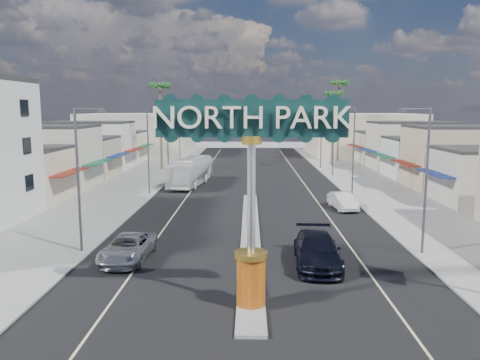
{
  "coord_description": "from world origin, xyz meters",
  "views": [
    {
      "loc": [
        -0.08,
        -18.11,
        8.91
      ],
      "look_at": [
        -0.69,
        11.5,
        4.4
      ],
      "focal_mm": 35.0,
      "sensor_mm": 36.0,
      "label": 1
    }
  ],
  "objects_px": {
    "gateway_sign": "(251,178)",
    "streetlight_r_mid": "(352,147)",
    "traffic_signal_left": "(181,144)",
    "palm_left_far": "(160,91)",
    "streetlight_l_far": "(181,135)",
    "palm_right_far": "(340,88)",
    "palm_right_mid": "(334,98)",
    "streetlight_r_far": "(320,135)",
    "streetlight_l_near": "(80,172)",
    "city_bus": "(191,171)",
    "traffic_signal_right": "(319,144)",
    "streetlight_l_mid": "(150,146)",
    "suv_right": "(317,250)",
    "streetlight_r_near": "(424,173)",
    "suv_left": "(128,248)",
    "car_parked_right": "(343,201)"
  },
  "relations": [
    {
      "from": "traffic_signal_right",
      "to": "palm_right_mid",
      "type": "relative_size",
      "value": 0.5
    },
    {
      "from": "streetlight_l_far",
      "to": "traffic_signal_right",
      "type": "bearing_deg",
      "value": -22.2
    },
    {
      "from": "suv_left",
      "to": "car_parked_right",
      "type": "height_order",
      "value": "suv_left"
    },
    {
      "from": "traffic_signal_right",
      "to": "streetlight_l_near",
      "type": "distance_m",
      "value": 39.26
    },
    {
      "from": "traffic_signal_right",
      "to": "streetlight_l_mid",
      "type": "relative_size",
      "value": 0.67
    },
    {
      "from": "streetlight_r_far",
      "to": "gateway_sign",
      "type": "bearing_deg",
      "value": -101.78
    },
    {
      "from": "palm_right_mid",
      "to": "palm_right_far",
      "type": "distance_m",
      "value": 6.57
    },
    {
      "from": "gateway_sign",
      "to": "streetlight_r_mid",
      "type": "relative_size",
      "value": 1.02
    },
    {
      "from": "gateway_sign",
      "to": "palm_left_far",
      "type": "bearing_deg",
      "value": 105.15
    },
    {
      "from": "traffic_signal_right",
      "to": "car_parked_right",
      "type": "distance_m",
      "value": 21.09
    },
    {
      "from": "traffic_signal_left",
      "to": "streetlight_l_mid",
      "type": "relative_size",
      "value": 0.67
    },
    {
      "from": "gateway_sign",
      "to": "traffic_signal_right",
      "type": "bearing_deg",
      "value": 77.67
    },
    {
      "from": "streetlight_r_near",
      "to": "palm_left_far",
      "type": "bearing_deg",
      "value": 120.36
    },
    {
      "from": "streetlight_l_far",
      "to": "suv_right",
      "type": "distance_m",
      "value": 46.59
    },
    {
      "from": "palm_left_far",
      "to": "palm_right_far",
      "type": "xyz_separation_m",
      "value": [
        28.0,
        12.0,
        0.89
      ]
    },
    {
      "from": "streetlight_r_near",
      "to": "suv_right",
      "type": "relative_size",
      "value": 1.46
    },
    {
      "from": "traffic_signal_left",
      "to": "palm_right_far",
      "type": "height_order",
      "value": "palm_right_far"
    },
    {
      "from": "traffic_signal_left",
      "to": "suv_right",
      "type": "xyz_separation_m",
      "value": [
        12.99,
        -36.16,
        -3.38
      ]
    },
    {
      "from": "palm_right_mid",
      "to": "streetlight_r_far",
      "type": "bearing_deg",
      "value": -122.69
    },
    {
      "from": "gateway_sign",
      "to": "city_bus",
      "type": "distance_m",
      "value": 35.42
    },
    {
      "from": "streetlight_r_near",
      "to": "suv_right",
      "type": "height_order",
      "value": "streetlight_r_near"
    },
    {
      "from": "palm_left_far",
      "to": "traffic_signal_left",
      "type": "bearing_deg",
      "value": -57.57
    },
    {
      "from": "streetlight_l_mid",
      "to": "palm_right_mid",
      "type": "height_order",
      "value": "palm_right_mid"
    },
    {
      "from": "streetlight_r_far",
      "to": "palm_right_far",
      "type": "distance_m",
      "value": 13.21
    },
    {
      "from": "traffic_signal_left",
      "to": "city_bus",
      "type": "bearing_deg",
      "value": -73.89
    },
    {
      "from": "streetlight_l_mid",
      "to": "palm_right_mid",
      "type": "distance_m",
      "value": 35.44
    },
    {
      "from": "gateway_sign",
      "to": "streetlight_l_mid",
      "type": "distance_m",
      "value": 29.91
    },
    {
      "from": "city_bus",
      "to": "streetlight_l_near",
      "type": "bearing_deg",
      "value": -89.5
    },
    {
      "from": "palm_right_far",
      "to": "gateway_sign",
      "type": "bearing_deg",
      "value": -104.03
    },
    {
      "from": "streetlight_l_mid",
      "to": "streetlight_r_near",
      "type": "distance_m",
      "value": 28.9
    },
    {
      "from": "streetlight_l_mid",
      "to": "palm_left_far",
      "type": "xyz_separation_m",
      "value": [
        -2.57,
        20.0,
        6.43
      ]
    },
    {
      "from": "streetlight_r_mid",
      "to": "suv_left",
      "type": "bearing_deg",
      "value": -129.57
    },
    {
      "from": "streetlight_l_near",
      "to": "suv_right",
      "type": "height_order",
      "value": "streetlight_l_near"
    },
    {
      "from": "palm_right_mid",
      "to": "suv_left",
      "type": "height_order",
      "value": "palm_right_mid"
    },
    {
      "from": "streetlight_l_far",
      "to": "palm_left_far",
      "type": "relative_size",
      "value": 0.69
    },
    {
      "from": "streetlight_r_near",
      "to": "palm_right_mid",
      "type": "height_order",
      "value": "palm_right_mid"
    },
    {
      "from": "traffic_signal_left",
      "to": "palm_left_far",
      "type": "bearing_deg",
      "value": 122.43
    },
    {
      "from": "gateway_sign",
      "to": "palm_left_far",
      "type": "height_order",
      "value": "palm_left_far"
    },
    {
      "from": "streetlight_l_mid",
      "to": "palm_left_far",
      "type": "distance_m",
      "value": 21.16
    },
    {
      "from": "streetlight_r_mid",
      "to": "suv_right",
      "type": "xyz_separation_m",
      "value": [
        -6.63,
        -22.17,
        -4.17
      ]
    },
    {
      "from": "gateway_sign",
      "to": "streetlight_r_mid",
      "type": "distance_m",
      "value": 29.91
    },
    {
      "from": "streetlight_l_near",
      "to": "palm_right_far",
      "type": "height_order",
      "value": "palm_right_far"
    },
    {
      "from": "streetlight_r_near",
      "to": "city_bus",
      "type": "relative_size",
      "value": 0.78
    },
    {
      "from": "streetlight_r_mid",
      "to": "palm_right_far",
      "type": "distance_m",
      "value": 33.14
    },
    {
      "from": "streetlight_r_near",
      "to": "streetlight_r_mid",
      "type": "relative_size",
      "value": 1.0
    },
    {
      "from": "traffic_signal_left",
      "to": "palm_left_far",
      "type": "xyz_separation_m",
      "value": [
        -3.82,
        6.01,
        7.22
      ]
    },
    {
      "from": "gateway_sign",
      "to": "suv_left",
      "type": "height_order",
      "value": "gateway_sign"
    },
    {
      "from": "streetlight_l_mid",
      "to": "suv_left",
      "type": "relative_size",
      "value": 1.67
    },
    {
      "from": "streetlight_l_near",
      "to": "city_bus",
      "type": "distance_m",
      "value": 26.87
    },
    {
      "from": "streetlight_r_near",
      "to": "streetlight_r_far",
      "type": "distance_m",
      "value": 42.0
    }
  ]
}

